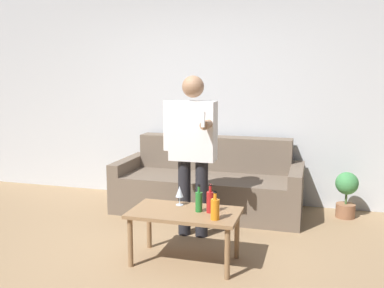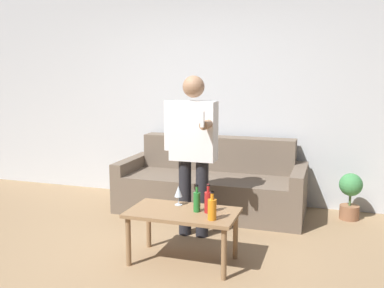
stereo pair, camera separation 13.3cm
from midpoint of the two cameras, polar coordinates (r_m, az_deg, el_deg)
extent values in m
plane|color=#997A56|center=(3.65, -9.32, -16.76)|extent=(16.00, 16.00, 0.00)
cube|color=silver|center=(5.46, 0.84, 6.64)|extent=(8.00, 0.06, 2.70)
cube|color=#6B5B4C|center=(4.94, 0.99, -6.94)|extent=(1.87, 0.65, 0.44)
cube|color=#6B5B4C|center=(5.32, 2.28, -3.51)|extent=(1.87, 0.25, 0.85)
cube|color=#6B5B4C|center=(5.38, -9.10, -4.95)|extent=(0.14, 0.90, 0.58)
cube|color=#6B5B4C|center=(4.89, 12.93, -6.48)|extent=(0.14, 0.90, 0.58)
cube|color=#8E6B47|center=(3.65, -2.03, -9.16)|extent=(0.92, 0.52, 0.03)
cylinder|color=#8E6B47|center=(3.70, -9.28, -12.81)|extent=(0.04, 0.04, 0.42)
cylinder|color=#8E6B47|center=(3.44, 3.59, -14.38)|extent=(0.04, 0.04, 0.42)
cylinder|color=#8E6B47|center=(4.05, -6.70, -10.75)|extent=(0.04, 0.04, 0.42)
cylinder|color=#8E6B47|center=(3.82, 4.99, -11.95)|extent=(0.04, 0.04, 0.42)
cylinder|color=#B21E1E|center=(3.59, 1.37, -7.77)|extent=(0.06, 0.06, 0.18)
cylinder|color=#B21E1E|center=(3.56, 1.38, -5.90)|extent=(0.02, 0.02, 0.07)
cylinder|color=black|center=(3.55, 1.38, -5.46)|extent=(0.03, 0.03, 0.01)
cylinder|color=orange|center=(3.42, 1.96, -8.72)|extent=(0.07, 0.07, 0.17)
cylinder|color=orange|center=(3.39, 1.98, -6.87)|extent=(0.03, 0.03, 0.06)
cylinder|color=black|center=(3.38, 1.98, -6.44)|extent=(0.03, 0.03, 0.01)
cylinder|color=#23752D|center=(3.61, -0.14, -7.75)|extent=(0.06, 0.06, 0.17)
cylinder|color=#23752D|center=(3.58, -0.15, -5.98)|extent=(0.02, 0.02, 0.06)
cylinder|color=black|center=(3.57, -0.15, -5.58)|extent=(0.03, 0.03, 0.01)
cylinder|color=silver|center=(3.81, -2.67, -8.10)|extent=(0.07, 0.07, 0.01)
cylinder|color=silver|center=(3.80, -2.68, -7.56)|extent=(0.01, 0.01, 0.07)
cone|color=silver|center=(3.78, -2.69, -6.34)|extent=(0.07, 0.07, 0.10)
cylinder|color=#232328|center=(4.30, -1.91, -7.12)|extent=(0.12, 0.12, 0.77)
cylinder|color=#232328|center=(4.25, 0.39, -7.31)|extent=(0.12, 0.12, 0.77)
cube|color=white|center=(4.13, -0.79, 1.75)|extent=(0.45, 0.20, 0.58)
sphere|color=#9E7556|center=(4.10, -0.80, 7.66)|extent=(0.21, 0.21, 0.21)
cylinder|color=white|center=(4.21, -4.22, 2.46)|extent=(0.08, 0.08, 0.49)
cylinder|color=#9E7556|center=(3.95, 1.12, 2.67)|extent=(0.08, 0.27, 0.08)
cube|color=white|center=(3.78, 0.47, 3.30)|extent=(0.03, 0.03, 0.14)
cylinder|color=#936042|center=(5.16, 19.07, -8.39)|extent=(0.21, 0.21, 0.15)
cylinder|color=#476B38|center=(5.12, 19.16, -6.76)|extent=(0.03, 0.03, 0.15)
sphere|color=#428E4C|center=(5.08, 19.25, -4.97)|extent=(0.25, 0.25, 0.25)
camera|label=1|loc=(0.07, -90.95, -0.15)|focal=40.00mm
camera|label=2|loc=(0.07, 89.05, 0.15)|focal=40.00mm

